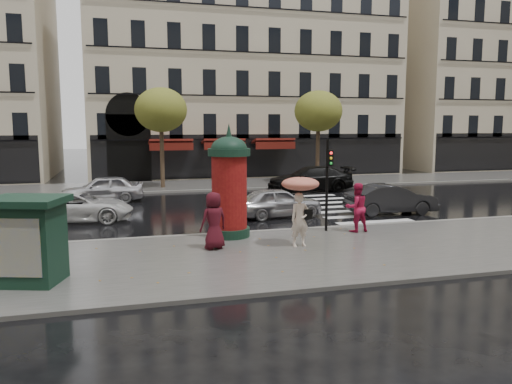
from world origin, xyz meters
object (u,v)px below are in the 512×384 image
object	(u,v)px
traffic_light	(328,176)
car_white	(78,207)
car_darkgrey	(391,199)
car_black	(310,179)
woman_umbrella	(300,199)
car_far_silver	(103,189)
man_burgundy	(214,221)
newsstand	(28,239)
morris_column	(229,183)
car_silver	(278,202)
woman_red	(357,207)

from	to	relation	value
traffic_light	car_white	distance (m)	10.96
car_darkgrey	car_black	xyz separation A→B (m)	(-0.65, 8.78, 0.08)
traffic_light	car_black	xyz separation A→B (m)	(4.04, 12.06, -1.48)
woman_umbrella	car_far_silver	xyz separation A→B (m)	(-6.75, 12.78, -0.99)
man_burgundy	newsstand	distance (m)	5.75
woman_umbrella	car_far_silver	distance (m)	14.49
morris_column	car_far_silver	distance (m)	11.73
car_silver	woman_umbrella	bearing A→B (deg)	162.81
woman_red	traffic_light	bearing A→B (deg)	-24.75
car_darkgrey	car_far_silver	size ratio (longest dim) A/B	0.99
car_far_silver	woman_red	bearing A→B (deg)	39.98
man_burgundy	car_silver	distance (m)	6.88
man_burgundy	car_white	world-z (taller)	man_burgundy
woman_red	newsstand	size ratio (longest dim) A/B	0.84
car_far_silver	newsstand	bearing A→B (deg)	-6.46
car_far_silver	car_silver	bearing A→B (deg)	48.32
car_far_silver	man_burgundy	bearing A→B (deg)	16.44
car_far_silver	car_darkgrey	bearing A→B (deg)	59.82
woman_umbrella	car_black	world-z (taller)	woman_umbrella
car_silver	car_white	bearing A→B (deg)	75.50
car_darkgrey	newsstand	bearing A→B (deg)	118.14
traffic_light	car_silver	xyz separation A→B (m)	(-0.74, 3.94, -1.58)
car_silver	woman_red	bearing A→B (deg)	-164.23
car_black	woman_umbrella	bearing A→B (deg)	-18.33
newsstand	traffic_light	bearing A→B (deg)	21.23
man_burgundy	car_darkgrey	xyz separation A→B (m)	(9.45, 4.91, -0.36)
man_burgundy	car_far_silver	distance (m)	12.96
woman_umbrella	car_far_silver	world-z (taller)	woman_umbrella
car_silver	car_white	distance (m)	8.87
car_darkgrey	car_white	world-z (taller)	car_darkgrey
traffic_light	car_darkgrey	world-z (taller)	traffic_light
car_white	car_far_silver	xyz separation A→B (m)	(0.89, 5.54, 0.08)
woman_umbrella	car_darkgrey	distance (m)	8.52
man_burgundy	car_white	bearing A→B (deg)	-73.70
woman_umbrella	newsstand	size ratio (longest dim) A/B	1.08
car_silver	car_darkgrey	bearing A→B (deg)	-103.37
traffic_light	car_silver	world-z (taller)	traffic_light
woman_red	car_white	bearing A→B (deg)	-30.87
woman_red	car_far_silver	xyz separation A→B (m)	(-9.66, 11.14, -0.33)
man_burgundy	car_black	distance (m)	16.28
car_black	car_far_silver	bearing A→B (deg)	-79.58
woman_red	morris_column	distance (m)	5.01
traffic_light	car_far_silver	size ratio (longest dim) A/B	0.82
man_burgundy	newsstand	world-z (taller)	newsstand
man_burgundy	morris_column	bearing A→B (deg)	-136.19
car_silver	car_black	world-z (taller)	car_black
car_black	woman_red	bearing A→B (deg)	-9.12
morris_column	newsstand	bearing A→B (deg)	-147.08
traffic_light	woman_red	bearing A→B (deg)	-21.83
car_black	car_far_silver	xyz separation A→B (m)	(-12.67, -1.33, -0.06)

